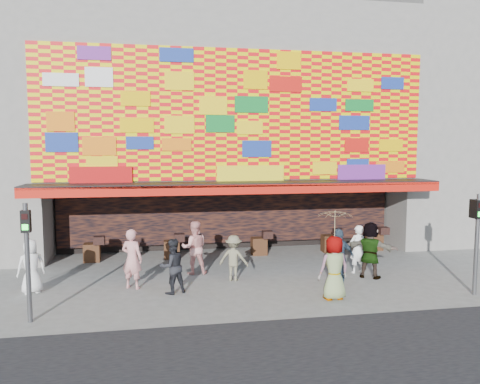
% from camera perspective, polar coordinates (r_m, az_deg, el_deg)
% --- Properties ---
extents(ground, '(90.00, 90.00, 0.00)m').
position_cam_1_polar(ground, '(14.58, 2.35, -11.89)').
color(ground, slate).
rests_on(ground, ground).
extents(shop_building, '(15.20, 9.40, 10.00)m').
position_cam_1_polar(shop_building, '(21.97, -2.22, 7.84)').
color(shop_building, gray).
rests_on(shop_building, ground).
extents(neighbor_right, '(11.00, 8.00, 12.00)m').
position_cam_1_polar(neighbor_right, '(26.91, 26.78, 8.48)').
color(neighbor_right, gray).
rests_on(neighbor_right, ground).
extents(signal_left, '(0.22, 0.20, 3.00)m').
position_cam_1_polar(signal_left, '(12.74, -24.52, -6.33)').
color(signal_left, '#59595B').
rests_on(signal_left, ground).
extents(signal_right, '(0.22, 0.20, 3.00)m').
position_cam_1_polar(signal_right, '(15.39, 26.94, -4.44)').
color(signal_right, '#59595B').
rests_on(signal_right, ground).
extents(ped_a, '(0.94, 0.80, 1.63)m').
position_cam_1_polar(ped_a, '(15.42, -24.11, -8.27)').
color(ped_a, white).
rests_on(ped_a, ground).
extents(ped_b, '(0.81, 0.71, 1.86)m').
position_cam_1_polar(ped_b, '(14.90, -13.03, -7.94)').
color(ped_b, '#DA8E8D').
rests_on(ped_b, ground).
extents(ped_c, '(0.98, 0.88, 1.65)m').
position_cam_1_polar(ped_c, '(14.22, -8.26, -8.94)').
color(ped_c, black).
rests_on(ped_c, ground).
extents(ped_d, '(1.11, 0.89, 1.49)m').
position_cam_1_polar(ped_d, '(15.40, -0.78, -8.05)').
color(ped_d, '#777156').
rests_on(ped_d, ground).
extents(ped_e, '(1.16, 0.69, 1.85)m').
position_cam_1_polar(ped_e, '(14.96, 11.97, -7.88)').
color(ped_e, '#324458').
rests_on(ped_e, ground).
extents(ped_f, '(1.72, 1.51, 1.89)m').
position_cam_1_polar(ped_f, '(16.25, 15.59, -6.82)').
color(ped_f, gray).
rests_on(ped_f, ground).
extents(ped_g, '(0.96, 0.68, 1.84)m').
position_cam_1_polar(ped_g, '(13.80, 11.40, -9.04)').
color(ped_g, gray).
rests_on(ped_g, ground).
extents(ped_h, '(0.67, 0.50, 1.67)m').
position_cam_1_polar(ped_h, '(16.78, 14.14, -6.76)').
color(ped_h, white).
rests_on(ped_h, ground).
extents(ped_i, '(0.91, 0.72, 1.83)m').
position_cam_1_polar(ped_i, '(16.22, -5.59, -6.76)').
color(ped_i, pink).
rests_on(ped_i, ground).
extents(parasol, '(1.17, 1.19, 1.84)m').
position_cam_1_polar(parasol, '(13.54, 11.50, -4.03)').
color(parasol, beige).
rests_on(parasol, ground).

